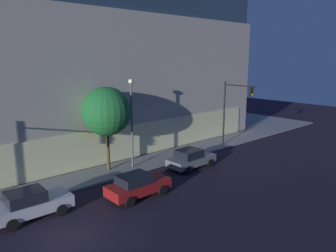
{
  "coord_description": "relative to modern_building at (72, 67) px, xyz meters",
  "views": [
    {
      "loc": [
        -6.15,
        -14.93,
        9.23
      ],
      "look_at": [
        8.9,
        2.13,
        4.46
      ],
      "focal_mm": 34.44,
      "sensor_mm": 36.0,
      "label": 1
    }
  ],
  "objects": [
    {
      "name": "street_lamp_sidewalk",
      "position": [
        -3.35,
        -17.73,
        -3.29
      ],
      "size": [
        0.44,
        0.44,
        7.48
      ],
      "color": "#5E5E5E",
      "rests_on": "sidewalk_corner"
    },
    {
      "name": "modern_building",
      "position": [
        0.0,
        0.0,
        0.0
      ],
      "size": [
        32.54,
        31.42,
        16.5
      ],
      "color": "#4C4C51",
      "rests_on": "ground"
    },
    {
      "name": "sidewalk_tree",
      "position": [
        -5.3,
        -17.02,
        -3.11
      ],
      "size": [
        3.97,
        3.97,
        6.92
      ],
      "color": "brown",
      "rests_on": "sidewalk_corner"
    },
    {
      "name": "car_silver",
      "position": [
        -12.93,
        -20.89,
        -7.32
      ],
      "size": [
        4.51,
        2.14,
        1.71
      ],
      "color": "#B7BABF",
      "rests_on": "ground"
    },
    {
      "name": "ground_plane",
      "position": [
        -12.35,
        -24.53,
        -8.17
      ],
      "size": [
        120.0,
        120.0,
        0.0
      ],
      "primitive_type": "plane",
      "color": "black"
    },
    {
      "name": "car_grey",
      "position": [
        0.49,
        -20.9,
        -7.35
      ],
      "size": [
        4.4,
        2.17,
        1.65
      ],
      "color": "slate",
      "rests_on": "ground"
    },
    {
      "name": "car_red",
      "position": [
        -6.49,
        -22.71,
        -7.34
      ],
      "size": [
        4.39,
        2.12,
        1.62
      ],
      "color": "maroon",
      "rests_on": "ground"
    },
    {
      "name": "traffic_light_far_corner",
      "position": [
        8.25,
        -19.27,
        -3.52
      ],
      "size": [
        0.33,
        3.89,
        6.77
      ],
      "color": "black",
      "rests_on": "sidewalk_corner"
    }
  ]
}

